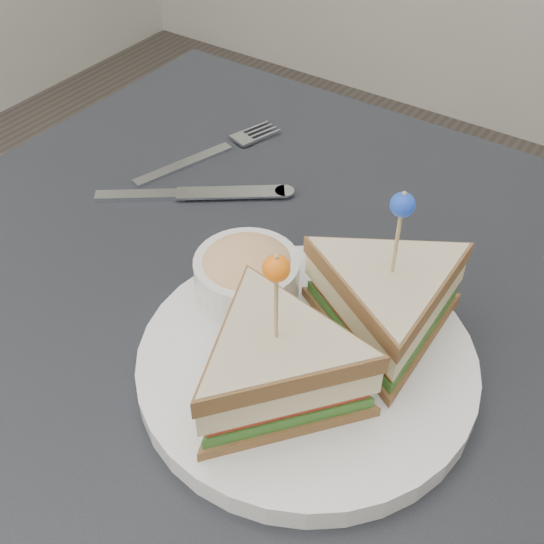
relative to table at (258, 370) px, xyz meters
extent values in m
cube|color=black|center=(0.00, 0.00, 0.06)|extent=(0.80, 0.80, 0.03)
cylinder|color=black|center=(-0.35, 0.35, -0.31)|extent=(0.04, 0.04, 0.72)
cylinder|color=white|center=(0.07, -0.03, 0.08)|extent=(0.35, 0.35, 0.02)
cylinder|color=white|center=(0.07, -0.03, 0.09)|extent=(0.35, 0.35, 0.01)
cylinder|color=tan|center=(0.07, -0.08, 0.19)|extent=(0.00, 0.00, 0.09)
sphere|color=orange|center=(0.07, -0.08, 0.23)|extent=(0.02, 0.02, 0.02)
cylinder|color=tan|center=(0.11, 0.03, 0.19)|extent=(0.00, 0.00, 0.09)
sphere|color=#193FC0|center=(0.11, 0.03, 0.23)|extent=(0.02, 0.02, 0.02)
cylinder|color=white|center=(-0.01, 0.00, 0.11)|extent=(0.12, 0.12, 0.04)
ellipsoid|color=#E0B772|center=(-0.01, 0.00, 0.13)|extent=(0.10, 0.10, 0.04)
cube|color=silver|center=(-0.21, 0.15, 0.08)|extent=(0.05, 0.13, 0.00)
cube|color=silver|center=(-0.18, 0.23, 0.08)|extent=(0.03, 0.03, 0.00)
cube|color=silver|center=(-0.21, 0.07, 0.08)|extent=(0.09, 0.07, 0.01)
cube|color=silver|center=(-0.13, 0.13, 0.08)|extent=(0.11, 0.09, 0.00)
cylinder|color=silver|center=(-0.08, 0.17, 0.08)|extent=(0.03, 0.03, 0.00)
camera|label=1|loc=(0.25, -0.34, 0.51)|focal=45.00mm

